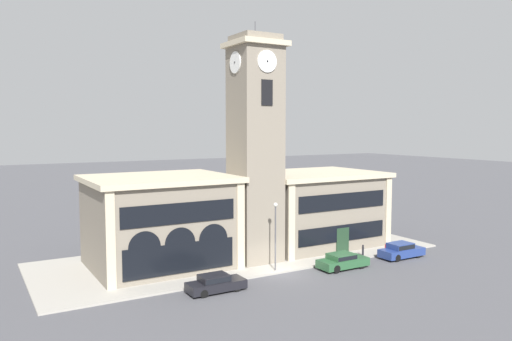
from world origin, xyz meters
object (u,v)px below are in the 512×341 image
(parked_car_mid, at_px, (342,261))
(fire_hydrant, at_px, (386,248))
(street_lamp, at_px, (275,226))
(bollard, at_px, (363,250))
(parked_car_near, at_px, (215,283))
(parked_car_far, at_px, (401,250))

(parked_car_mid, bearing_deg, fire_hydrant, 14.13)
(parked_car_mid, distance_m, street_lamp, 6.80)
(street_lamp, bearing_deg, bollard, -0.46)
(parked_car_mid, relative_size, fire_hydrant, 5.25)
(parked_car_near, height_order, parked_car_mid, parked_car_mid)
(bollard, bearing_deg, fire_hydrant, -5.59)
(parked_car_mid, height_order, street_lamp, street_lamp)
(parked_car_far, distance_m, street_lamp, 13.30)
(parked_car_far, bearing_deg, street_lamp, 170.67)
(parked_car_near, xyz_separation_m, parked_car_far, (19.39, -0.00, 0.07))
(bollard, height_order, fire_hydrant, bollard)
(parked_car_near, distance_m, street_lamp, 7.70)
(parked_car_far, relative_size, fire_hydrant, 5.15)
(parked_car_mid, distance_m, bollard, 4.67)
(parked_car_mid, height_order, parked_car_far, parked_car_far)
(parked_car_near, xyz_separation_m, street_lamp, (6.65, 2.09, 3.27))
(parked_car_near, xyz_separation_m, parked_car_mid, (12.24, 0.00, 0.03))
(street_lamp, distance_m, fire_hydrant, 12.97)
(bollard, relative_size, fire_hydrant, 1.22)
(parked_car_near, distance_m, fire_hydrant, 19.24)
(parked_car_near, relative_size, fire_hydrant, 5.06)
(parked_car_far, distance_m, bollard, 3.56)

